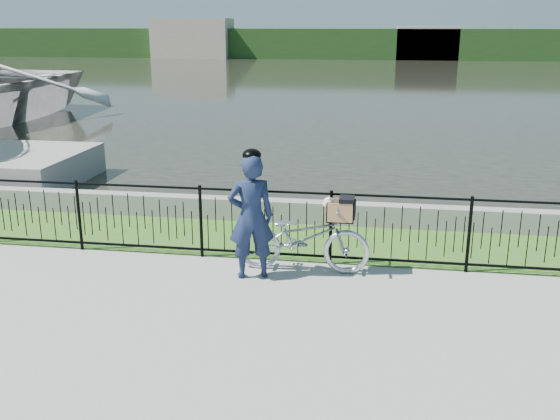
# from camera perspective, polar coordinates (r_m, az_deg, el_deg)

# --- Properties ---
(ground) EXTENTS (120.00, 120.00, 0.00)m
(ground) POSITION_cam_1_polar(r_m,az_deg,el_deg) (8.20, -3.42, -8.60)
(ground) COLOR gray
(ground) RESTS_ON ground
(grass_strip) EXTENTS (60.00, 2.00, 0.01)m
(grass_strip) POSITION_cam_1_polar(r_m,az_deg,el_deg) (10.56, -0.40, -2.63)
(grass_strip) COLOR #37621E
(grass_strip) RESTS_ON ground
(water) EXTENTS (120.00, 120.00, 0.00)m
(water) POSITION_cam_1_polar(r_m,az_deg,el_deg) (40.42, 6.84, 11.61)
(water) COLOR black
(water) RESTS_ON ground
(quay_wall) EXTENTS (60.00, 0.30, 0.40)m
(quay_wall) POSITION_cam_1_polar(r_m,az_deg,el_deg) (11.44, 0.42, -0.07)
(quay_wall) COLOR gray
(quay_wall) RESTS_ON ground
(fence) EXTENTS (14.00, 0.06, 1.15)m
(fence) POSITION_cam_1_polar(r_m,az_deg,el_deg) (9.45, -1.40, -1.35)
(fence) COLOR black
(fence) RESTS_ON ground
(far_treeline) EXTENTS (120.00, 6.00, 3.00)m
(far_treeline) POSITION_cam_1_polar(r_m,az_deg,el_deg) (67.28, 7.92, 14.84)
(far_treeline) COLOR #204119
(far_treeline) RESTS_ON ground
(far_building_left) EXTENTS (8.00, 4.00, 4.00)m
(far_building_left) POSITION_cam_1_polar(r_m,az_deg,el_deg) (68.14, -7.98, 15.28)
(far_building_left) COLOR #A29382
(far_building_left) RESTS_ON ground
(far_building_right) EXTENTS (6.00, 3.00, 3.20)m
(far_building_right) POSITION_cam_1_polar(r_m,az_deg,el_deg) (65.90, 13.28, 14.62)
(far_building_right) COLOR #A29382
(far_building_right) RESTS_ON ground
(bicycle_rig) EXTENTS (1.97, 0.69, 1.17)m
(bicycle_rig) POSITION_cam_1_polar(r_m,az_deg,el_deg) (9.07, 2.10, -2.45)
(bicycle_rig) COLOR #B8BDC5
(bicycle_rig) RESTS_ON ground
(cyclist) EXTENTS (0.76, 0.62, 1.86)m
(cyclist) POSITION_cam_1_polar(r_m,az_deg,el_deg) (8.74, -2.67, -0.50)
(cyclist) COLOR #16203D
(cyclist) RESTS_ON ground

